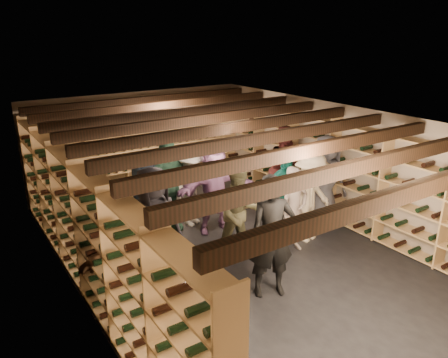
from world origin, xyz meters
name	(u,v)px	position (x,y,z in m)	size (l,w,h in m)	color
ground	(230,248)	(0.00, 0.00, 0.00)	(8.00, 8.00, 0.00)	black
walls	(230,187)	(0.00, 0.00, 1.20)	(5.52, 8.02, 2.40)	tan
ceiling	(231,120)	(0.00, 0.00, 2.40)	(5.50, 8.00, 0.01)	beige
ceiling_joists	(231,128)	(0.00, 0.00, 2.26)	(5.40, 7.12, 0.18)	black
wine_rack_left	(85,229)	(-2.57, 0.00, 1.08)	(0.32, 7.50, 2.15)	tan
wine_rack_right	(333,169)	(2.57, 0.00, 1.08)	(0.32, 7.50, 2.15)	tan
wine_rack_back	(142,147)	(0.00, 3.83, 1.07)	(4.70, 0.30, 2.15)	tan
crate_stack_left	(167,188)	(0.06, 2.69, 0.34)	(0.54, 0.40, 0.68)	tan
crate_stack_right	(144,204)	(-0.69, 2.27, 0.26)	(0.58, 0.48, 0.51)	tan
crate_loose	(239,203)	(1.27, 1.51, 0.09)	(0.50, 0.33, 0.17)	tan
person_0	(154,225)	(-1.57, -0.20, 0.95)	(0.93, 0.60, 1.90)	black
person_1	(272,237)	(-0.29, -1.51, 0.95)	(0.69, 0.45, 1.89)	black
person_2	(240,214)	(-0.07, -0.40, 0.85)	(0.83, 0.64, 1.70)	brown
person_3	(310,197)	(1.45, -0.52, 0.86)	(1.11, 0.64, 1.72)	beige
person_4	(284,194)	(1.27, 0.00, 0.80)	(0.94, 0.39, 1.60)	#177166
person_5	(130,260)	(-2.18, -0.69, 0.76)	(1.41, 0.45, 1.52)	brown
person_6	(145,200)	(-1.15, 1.11, 0.85)	(0.83, 0.54, 1.70)	#1D2B3F
person_7	(294,210)	(0.91, -0.67, 0.79)	(0.58, 0.38, 1.58)	gray
person_8	(286,169)	(2.00, 0.81, 0.95)	(0.92, 0.72, 1.90)	#461918
person_9	(192,187)	(-0.05, 1.30, 0.81)	(1.04, 0.60, 1.62)	beige
person_10	(167,186)	(-0.60, 1.30, 0.95)	(1.11, 0.46, 1.89)	#2A523E
person_11	(215,189)	(0.17, 0.80, 0.87)	(1.62, 0.52, 1.74)	#855785
person_12	(325,181)	(2.18, -0.18, 0.94)	(0.92, 0.60, 1.88)	#38383E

